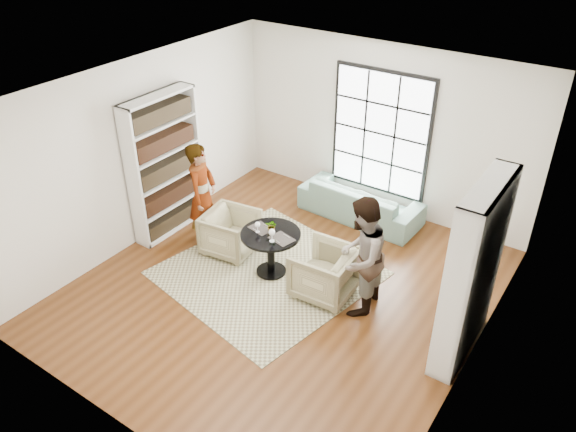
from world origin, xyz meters
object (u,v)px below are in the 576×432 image
Objects in this scene: armchair_left at (231,233)px; person_left at (202,195)px; wine_glass_right at (272,233)px; pedestal_table at (271,244)px; armchair_right at (324,272)px; flower_centerpiece at (272,226)px; wine_glass_left at (257,225)px; sofa at (360,201)px; person_right at (361,257)px.

person_left is at bearing 81.91° from armchair_left.
pedestal_table is at bearing 131.51° from wine_glass_right.
person_left reaches higher than armchair_left.
flower_centerpiece reaches higher than armchair_right.
armchair_right is at bearing 5.36° from wine_glass_left.
wine_glass_left is at bearing -87.74° from armchair_right.
pedestal_table is at bearing -111.85° from person_left.
pedestal_table is 0.42× the size of sofa.
wine_glass_left reaches higher than pedestal_table.
person_left is 9.00× the size of flower_centerpiece.
person_right is at bearing -99.88° from armchair_left.
pedestal_table is 0.38m from wine_glass_left.
armchair_right is 0.48× the size of person_right.
person_right is at bearing 119.71° from sofa.
wine_glass_right is (1.00, -0.25, 0.51)m from armchair_left.
person_left is at bearing 171.82° from wine_glass_left.
flower_centerpiece is (-1.49, 0.02, -0.06)m from person_right.
armchair_right is 4.29× the size of flower_centerpiece.
sofa is at bearing -37.66° from armchair_left.
person_right is (2.90, -0.07, -0.01)m from person_left.
wine_glass_right is 1.07× the size of flower_centerpiece.
wine_glass_right is (-0.79, -0.18, 0.49)m from armchair_right.
pedestal_table is at bearing 83.63° from sofa.
person_left is at bearing -94.89° from armchair_right.
flower_centerpiece reaches higher than armchair_left.
pedestal_table is 0.41m from wine_glass_right.
person_right is 1.49m from flower_centerpiece.
wine_glass_left is at bearing -142.88° from flower_centerpiece.
wine_glass_left is (1.23, -0.18, -0.03)m from person_left.
flower_centerpiece is at bearing 37.12° from wine_glass_left.
wine_glass_right is (1.55, -0.25, -0.01)m from person_left.
wine_glass_left is at bearing -154.91° from pedestal_table.
wine_glass_right is (-1.34, -0.18, -0.01)m from person_right.
wine_glass_right reaches higher than flower_centerpiece.
armchair_left is at bearing 173.72° from pedestal_table.
sofa is at bearing 80.67° from flower_centerpiece.
flower_centerpiece is at bearing -97.54° from person_right.
wine_glass_right reaches higher than pedestal_table.
person_left is at bearing 177.95° from flower_centerpiece.
flower_centerpiece reaches higher than pedestal_table.
wine_glass_right is at bearing -48.49° from pedestal_table.
sofa is 1.22× the size of person_left.
pedestal_table is at bearing -104.37° from armchair_left.
person_right reaches higher than flower_centerpiece.
wine_glass_left is (-0.18, -0.08, 0.33)m from pedestal_table.
armchair_left is (-0.86, 0.09, -0.16)m from pedestal_table.
wine_glass_left is (-1.66, -0.10, -0.03)m from person_right.
armchair_left is at bearing -95.44° from armchair_right.
armchair_right is at bearing 107.34° from sofa.
armchair_left reaches higher than sofa.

